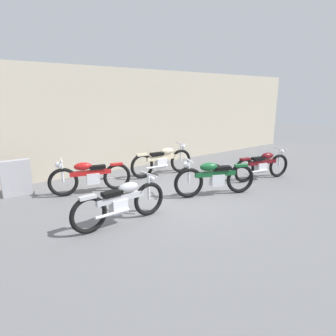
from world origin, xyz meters
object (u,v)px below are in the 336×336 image
Objects in this scene: motorcycle_green at (215,177)px; motorcycle_red at (90,176)px; stone_marker at (16,178)px; helmet at (216,168)px; motorcycle_cream at (163,161)px; motorcycle_silver at (122,202)px; motorcycle_maroon at (263,165)px.

motorcycle_red is at bearing -18.28° from motorcycle_green.
helmet is (5.53, -1.51, -0.30)m from stone_marker.
stone_marker is at bearing 164.75° from helmet.
motorcycle_red is 2.49m from motorcycle_cream.
motorcycle_red is 0.94× the size of motorcycle_cream.
stone_marker reaches higher than helmet.
motorcycle_red is 2.09m from motorcycle_silver.
motorcycle_red is at bearing 172.06° from helmet.
motorcycle_cream reaches higher than motorcycle_silver.
helmet is at bearing -15.25° from stone_marker.
motorcycle_silver reaches higher than motorcycle_maroon.
helmet is at bearing -173.34° from motorcycle_red.
motorcycle_silver is (-4.22, -1.52, 0.29)m from helmet.
motorcycle_cream is at bearing 39.84° from motorcycle_silver.
stone_marker is at bearing 166.90° from motorcycle_maroon.
helmet is at bearing -115.90° from motorcycle_green.
motorcycle_cream reaches higher than helmet.
motorcycle_cream is 1.07× the size of motorcycle_green.
motorcycle_silver is at bearing -165.76° from motorcycle_maroon.
motorcycle_silver is at bearing -66.61° from stone_marker.
motorcycle_green is (2.61, 0.06, 0.02)m from motorcycle_silver.
stone_marker is 0.44× the size of motorcycle_red.
motorcycle_maroon is at bearing -40.84° from motorcycle_cream.
motorcycle_cream is at bearing -70.12° from motorcycle_green.
motorcycle_red is (-4.00, 0.56, 0.30)m from helmet.
motorcycle_maroon is (4.55, -1.89, -0.01)m from motorcycle_red.
motorcycle_green reaches higher than motorcycle_red.
motorcycle_green is (-0.08, -2.29, -0.00)m from motorcycle_cream.
stone_marker is 6.71m from motorcycle_maroon.
motorcycle_silver is (-0.22, -2.08, -0.01)m from motorcycle_red.
motorcycle_green reaches higher than helmet.
motorcycle_cream reaches higher than stone_marker.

